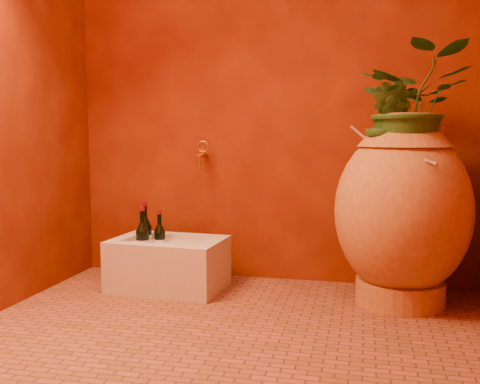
% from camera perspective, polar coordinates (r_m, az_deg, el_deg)
% --- Properties ---
extents(floor, '(2.50, 2.50, 0.00)m').
position_cam_1_polar(floor, '(2.49, -0.52, -15.08)').
color(floor, brown).
rests_on(floor, ground).
extents(wall_back, '(2.50, 0.02, 2.50)m').
position_cam_1_polar(wall_back, '(3.32, 3.63, 12.13)').
color(wall_back, '#581305').
rests_on(wall_back, ground).
extents(amphora, '(0.73, 0.73, 1.01)m').
position_cam_1_polar(amphora, '(2.94, 16.93, -1.91)').
color(amphora, '#BE7635').
rests_on(amphora, floor).
extents(stone_basin, '(0.66, 0.47, 0.30)m').
position_cam_1_polar(stone_basin, '(3.19, -7.64, -7.70)').
color(stone_basin, beige).
rests_on(stone_basin, floor).
extents(wine_bottle_a, '(0.08, 0.08, 0.33)m').
position_cam_1_polar(wine_bottle_a, '(3.17, -10.35, -5.30)').
color(wine_bottle_a, black).
rests_on(wine_bottle_a, stone_basin).
extents(wine_bottle_b, '(0.08, 0.08, 0.34)m').
position_cam_1_polar(wine_bottle_b, '(3.30, -10.07, -4.75)').
color(wine_bottle_b, black).
rests_on(wine_bottle_b, stone_basin).
extents(wine_bottle_c, '(0.07, 0.07, 0.29)m').
position_cam_1_polar(wine_bottle_c, '(3.24, -8.55, -5.24)').
color(wine_bottle_c, black).
rests_on(wine_bottle_c, stone_basin).
extents(wall_tap, '(0.08, 0.16, 0.18)m').
position_cam_1_polar(wall_tap, '(3.32, -4.07, 4.08)').
color(wall_tap, '#AE8028').
rests_on(wall_tap, wall_back).
extents(plant_main, '(0.59, 0.53, 0.61)m').
position_cam_1_polar(plant_main, '(2.91, 17.85, 8.79)').
color(plant_main, '#214F1C').
rests_on(plant_main, amphora).
extents(plant_side, '(0.29, 0.28, 0.42)m').
position_cam_1_polar(plant_side, '(2.84, 15.53, 7.04)').
color(plant_side, '#214F1C').
rests_on(plant_side, amphora).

